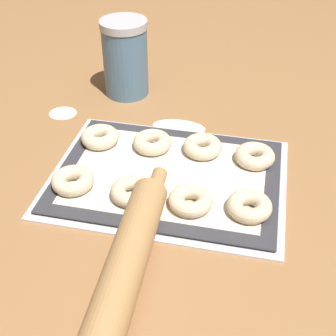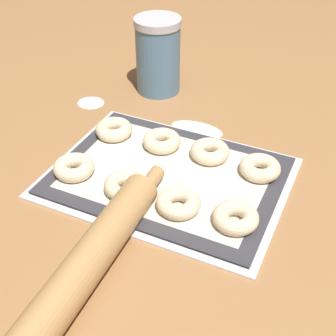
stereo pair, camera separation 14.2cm
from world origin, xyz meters
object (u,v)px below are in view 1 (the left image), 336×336
Objects in this scene: bagel_back_far_left at (100,137)px; flour_canister at (125,58)px; rolling_pin at (125,272)px; bagel_front_mid_right at (191,200)px; bagel_back_far_right at (255,156)px; bagel_back_mid_left at (152,142)px; bagel_front_mid_left at (132,191)px; bagel_front_far_right at (249,206)px; bagel_front_far_left at (73,180)px; bagel_back_mid_right at (202,146)px; baking_tray at (168,177)px.

bagel_back_far_left is 0.23m from flour_canister.
rolling_pin is at bearing -73.90° from flour_canister.
bagel_front_mid_right is 1.00× the size of bagel_back_far_right.
bagel_back_mid_left is 0.16× the size of rolling_pin.
bagel_back_mid_left is at bearing 90.76° from bagel_front_mid_left.
bagel_front_mid_right and bagel_back_far_left have the same top height.
bagel_back_far_right is at bearing 36.78° from bagel_front_mid_left.
bagel_front_mid_left is 0.17m from bagel_back_far_left.
bagel_back_far_right is 0.34m from rolling_pin.
bagel_back_far_left and bagel_back_far_right have the same top height.
bagel_front_far_right is 0.16× the size of rolling_pin.
bagel_front_far_left is at bearing 129.76° from rolling_pin.
bagel_front_far_right is 1.00× the size of bagel_back_mid_right.
bagel_back_far_left is 1.00× the size of bagel_back_mid_left.
bagel_back_mid_left is at bearing -176.00° from bagel_back_mid_right.
bagel_front_far_left is 0.30m from bagel_front_far_right.
bagel_back_mid_right is at bearing 58.49° from bagel_front_mid_left.
bagel_front_mid_right is at bearing -176.12° from bagel_front_far_right.
bagel_front_mid_right is 0.17m from bagel_back_far_right.
bagel_back_far_left is 0.29m from bagel_back_far_right.
rolling_pin is at bearing -65.30° from bagel_back_far_left.
bagel_front_mid_right is 0.43m from flour_canister.
bagel_back_mid_left is at bearing 2.33° from bagel_back_far_left.
bagel_front_mid_right is at bearing -55.68° from bagel_back_mid_left.
bagel_front_mid_left is at bearing -2.86° from bagel_front_far_left.
flour_canister is at bearing 118.90° from baking_tray.
bagel_back_mid_left is (-0.19, 0.14, 0.00)m from bagel_front_far_right.
bagel_front_far_left is (-0.15, -0.07, 0.02)m from baking_tray.
flour_canister is at bearing 107.68° from bagel_front_mid_left.
bagel_back_far_right is (0.10, -0.01, 0.00)m from bagel_back_mid_right.
bagel_front_far_left is at bearing -126.80° from bagel_back_mid_left.
bagel_front_mid_right is 0.09m from bagel_front_far_right.
baking_tray is 0.24m from rolling_pin.
bagel_back_far_left and bagel_back_mid_left have the same top height.
bagel_front_mid_right is at bearing -0.84° from bagel_front_mid_left.
bagel_front_mid_right is at bearing -54.45° from baking_tray.
flour_canister is (-0.21, 0.36, 0.06)m from bagel_front_mid_right.
flour_canister reaches higher than bagel_back_mid_right.
bagel_back_far_right is at bearing 57.25° from bagel_front_mid_right.
flour_canister is at bearing 91.56° from bagel_front_far_left.
baking_tray is 5.69× the size of bagel_front_far_left.
rolling_pin is at bearing -131.82° from bagel_front_far_right.
bagel_front_mid_right is at bearing -1.89° from bagel_front_far_left.
bagel_back_mid_left is 0.31m from rolling_pin.
bagel_back_far_right is (0.19, 0.14, 0.00)m from bagel_front_mid_left.
baking_tray is at bearing -24.26° from bagel_back_far_left.
bagel_front_mid_right is (0.20, -0.01, 0.00)m from bagel_front_far_left.
flour_canister reaches higher than rolling_pin.
bagel_front_far_left is 0.25m from bagel_back_mid_right.
bagel_front_mid_right is 0.25m from bagel_back_far_left.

